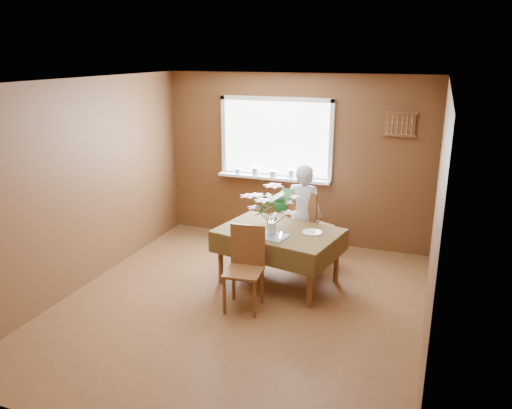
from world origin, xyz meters
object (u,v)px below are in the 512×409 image
(dining_table, at_px, (279,236))
(chair_far, at_px, (308,223))
(seated_woman, at_px, (303,215))
(flower_bouquet, at_px, (271,207))
(chair_near, at_px, (245,264))

(dining_table, xyz_separation_m, chair_far, (0.18, 0.75, -0.05))
(dining_table, distance_m, chair_far, 0.77)
(seated_woman, bearing_deg, flower_bouquet, 78.65)
(chair_far, relative_size, seated_woman, 0.74)
(chair_far, height_order, flower_bouquet, flower_bouquet)
(dining_table, distance_m, chair_near, 0.72)
(chair_near, bearing_deg, flower_bouquet, 71.37)
(dining_table, bearing_deg, chair_far, 87.97)
(dining_table, relative_size, chair_far, 1.54)
(dining_table, height_order, seated_woman, seated_woman)
(chair_far, xyz_separation_m, flower_bouquet, (-0.23, -0.91, 0.48))
(dining_table, bearing_deg, chair_near, -92.62)
(chair_far, relative_size, flower_bouquet, 1.70)
(chair_near, xyz_separation_m, seated_woman, (0.30, 1.34, 0.19))
(dining_table, bearing_deg, flower_bouquet, -95.41)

